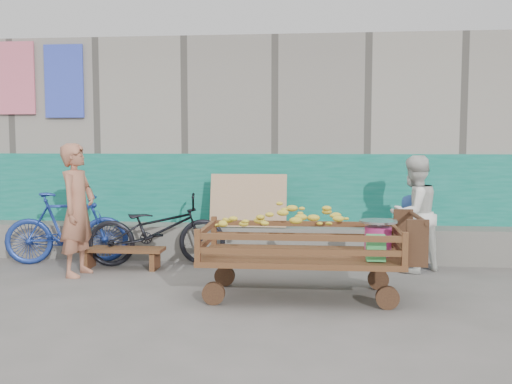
# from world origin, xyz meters

# --- Properties ---
(ground) EXTENTS (80.00, 80.00, 0.00)m
(ground) POSITION_xyz_m (0.00, 0.00, 0.00)
(ground) COLOR #585651
(ground) RESTS_ON ground
(building_wall) EXTENTS (12.00, 3.50, 3.00)m
(building_wall) POSITION_xyz_m (-0.00, 4.05, 1.47)
(building_wall) COLOR gray
(building_wall) RESTS_ON ground
(banana_cart) EXTENTS (2.16, 0.99, 0.92)m
(banana_cart) POSITION_xyz_m (0.97, 0.52, 0.62)
(banana_cart) COLOR #4E281B
(banana_cart) RESTS_ON ground
(bench) EXTENTS (1.04, 0.31, 0.26)m
(bench) POSITION_xyz_m (-1.21, 1.61, 0.19)
(bench) COLOR #4E281B
(bench) RESTS_ON ground
(vendor_man) EXTENTS (0.43, 0.60, 1.54)m
(vendor_man) POSITION_xyz_m (-1.59, 1.23, 0.77)
(vendor_man) COLOR #AB6A4F
(vendor_man) RESTS_ON ground
(woman) EXTENTS (0.86, 0.83, 1.40)m
(woman) POSITION_xyz_m (2.34, 1.79, 0.70)
(woman) COLOR white
(woman) RESTS_ON ground
(child) EXTENTS (0.46, 0.32, 0.91)m
(child) POSITION_xyz_m (2.34, 2.03, 0.46)
(child) COLOR #2D4F9D
(child) RESTS_ON ground
(bicycle_dark) EXTENTS (1.80, 0.93, 0.90)m
(bicycle_dark) POSITION_xyz_m (-0.82, 1.85, 0.45)
(bicycle_dark) COLOR black
(bicycle_dark) RESTS_ON ground
(bicycle_blue) EXTENTS (1.59, 0.81, 0.92)m
(bicycle_blue) POSITION_xyz_m (-2.00, 1.85, 0.46)
(bicycle_blue) COLOR navy
(bicycle_blue) RESTS_ON ground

